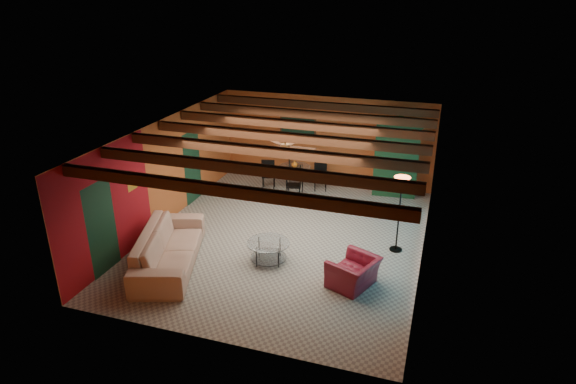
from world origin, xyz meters
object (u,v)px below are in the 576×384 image
(armchair, at_px, (353,272))
(floor_lamp, at_px, (399,214))
(dining_table, at_px, (295,174))
(vase, at_px, (295,155))
(sofa, at_px, (169,248))
(armoire, at_px, (397,160))
(coffee_table, at_px, (268,252))
(potted_plant, at_px, (401,116))

(armchair, height_order, floor_lamp, floor_lamp)
(dining_table, distance_m, vase, 0.60)
(sofa, height_order, dining_table, dining_table)
(armchair, relative_size, armoire, 0.46)
(coffee_table, distance_m, armoire, 5.41)
(dining_table, relative_size, potted_plant, 3.69)
(dining_table, distance_m, armoire, 3.04)
(dining_table, distance_m, potted_plant, 3.52)
(coffee_table, height_order, armoire, armoire)
(armchair, relative_size, potted_plant, 1.84)
(dining_table, relative_size, floor_lamp, 1.05)
(armoire, relative_size, floor_lamp, 1.14)
(coffee_table, bearing_deg, sofa, -158.37)
(sofa, bearing_deg, potted_plant, -55.08)
(sofa, height_order, floor_lamp, floor_lamp)
(armchair, xyz_separation_m, armoire, (0.22, 5.24, 0.74))
(vase, bearing_deg, dining_table, 0.00)
(coffee_table, xyz_separation_m, potted_plant, (2.21, 4.87, 2.11))
(sofa, relative_size, potted_plant, 5.51)
(potted_plant, bearing_deg, vase, -168.06)
(floor_lamp, distance_m, vase, 4.42)
(armoire, bearing_deg, dining_table, -172.00)
(floor_lamp, bearing_deg, vase, 139.94)
(sofa, bearing_deg, floor_lamp, -83.01)
(armoire, height_order, potted_plant, potted_plant)
(sofa, bearing_deg, armoire, -55.08)
(armoire, height_order, vase, armoire)
(coffee_table, xyz_separation_m, floor_lamp, (2.66, 1.41, 0.68))
(coffee_table, bearing_deg, armoire, 65.55)
(sofa, bearing_deg, armchair, -102.10)
(armchair, height_order, armoire, armoire)
(floor_lamp, bearing_deg, coffee_table, -152.09)
(coffee_table, xyz_separation_m, dining_table, (-0.71, 4.25, 0.26))
(dining_table, height_order, floor_lamp, floor_lamp)
(armchair, xyz_separation_m, floor_lamp, (0.67, 1.78, 0.61))
(dining_table, bearing_deg, coffee_table, -80.47)
(armchair, relative_size, coffee_table, 1.00)
(armchair, bearing_deg, sofa, -61.55)
(coffee_table, bearing_deg, vase, 99.53)
(floor_lamp, bearing_deg, dining_table, 139.94)
(armchair, bearing_deg, potted_plant, -160.18)
(coffee_table, xyz_separation_m, armoire, (2.21, 4.87, 0.80))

